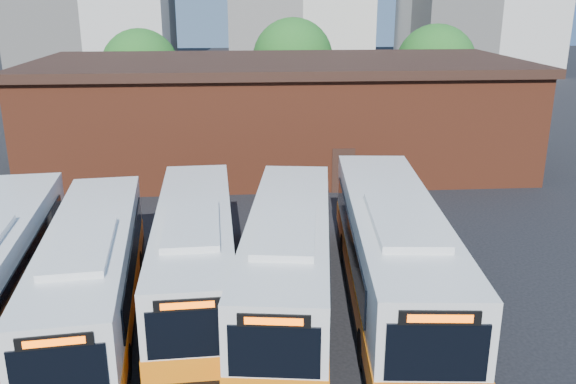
{
  "coord_description": "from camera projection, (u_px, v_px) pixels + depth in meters",
  "views": [
    {
      "loc": [
        -2.23,
        -16.53,
        9.95
      ],
      "look_at": [
        -0.62,
        4.73,
        3.08
      ],
      "focal_mm": 38.0,
      "sensor_mm": 36.0,
      "label": 1
    }
  ],
  "objects": [
    {
      "name": "ground",
      "position": [
        319.0,
        332.0,
        18.9
      ],
      "size": [
        220.0,
        220.0,
        0.0
      ],
      "primitive_type": "plane",
      "color": "black"
    },
    {
      "name": "bus_west",
      "position": [
        92.0,
        279.0,
        19.08
      ],
      "size": [
        3.75,
        12.33,
        3.31
      ],
      "rotation": [
        0.0,
        0.0,
        0.11
      ],
      "color": "silver",
      "rests_on": "ground"
    },
    {
      "name": "bus_midwest",
      "position": [
        195.0,
        257.0,
        20.71
      ],
      "size": [
        3.06,
        12.28,
        3.32
      ],
      "rotation": [
        0.0,
        0.0,
        0.05
      ],
      "color": "silver",
      "rests_on": "ground"
    },
    {
      "name": "bus_mideast",
      "position": [
        289.0,
        264.0,
        20.03
      ],
      "size": [
        4.19,
        12.76,
        3.43
      ],
      "rotation": [
        0.0,
        0.0,
        -0.13
      ],
      "color": "silver",
      "rests_on": "ground"
    },
    {
      "name": "bus_east",
      "position": [
        392.0,
        258.0,
        20.2
      ],
      "size": [
        3.98,
        13.79,
        3.71
      ],
      "rotation": [
        0.0,
        0.0,
        -0.09
      ],
      "color": "silver",
      "rests_on": "ground"
    },
    {
      "name": "transit_worker",
      "position": [
        416.0,
        331.0,
        17.2
      ],
      "size": [
        0.59,
        0.76,
        1.86
      ],
      "primitive_type": "imported",
      "rotation": [
        0.0,
        0.0,
        1.33
      ],
      "color": "#121934",
      "rests_on": "ground"
    },
    {
      "name": "depot_building",
      "position": [
        279.0,
        112.0,
        36.88
      ],
      "size": [
        28.6,
        12.6,
        6.4
      ],
      "color": "maroon",
      "rests_on": "ground"
    },
    {
      "name": "tree_west",
      "position": [
        141.0,
        68.0,
        47.13
      ],
      "size": [
        6.0,
        6.0,
        7.65
      ],
      "color": "#382314",
      "rests_on": "ground"
    },
    {
      "name": "tree_mid",
      "position": [
        293.0,
        59.0,
        49.75
      ],
      "size": [
        6.56,
        6.56,
        8.36
      ],
      "color": "#382314",
      "rests_on": "ground"
    },
    {
      "name": "tree_east",
      "position": [
        436.0,
        65.0,
        47.77
      ],
      "size": [
        6.24,
        6.24,
        7.96
      ],
      "color": "#382314",
      "rests_on": "ground"
    }
  ]
}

